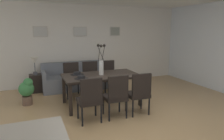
# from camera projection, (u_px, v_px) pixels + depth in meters

# --- Properties ---
(ground_plane) EXTENTS (9.00, 9.00, 0.00)m
(ground_plane) POSITION_uv_depth(u_px,v_px,m) (116.00, 121.00, 4.22)
(ground_plane) COLOR tan
(back_wall_panel) EXTENTS (9.00, 0.10, 2.60)m
(back_wall_panel) POSITION_uv_depth(u_px,v_px,m) (79.00, 45.00, 6.93)
(back_wall_panel) COLOR silver
(back_wall_panel) RESTS_ON ground
(dining_table) EXTENTS (1.80, 0.99, 0.74)m
(dining_table) POSITION_uv_depth(u_px,v_px,m) (101.00, 78.00, 5.07)
(dining_table) COLOR black
(dining_table) RESTS_ON ground
(dining_chair_near_left) EXTENTS (0.44, 0.44, 0.92)m
(dining_chair_near_left) POSITION_uv_depth(u_px,v_px,m) (90.00, 98.00, 4.08)
(dining_chair_near_left) COLOR black
(dining_chair_near_left) RESTS_ON ground
(dining_chair_near_right) EXTENTS (0.45, 0.45, 0.92)m
(dining_chair_near_right) POSITION_uv_depth(u_px,v_px,m) (72.00, 78.00, 5.73)
(dining_chair_near_right) COLOR black
(dining_chair_near_right) RESTS_ON ground
(dining_chair_far_left) EXTENTS (0.44, 0.44, 0.92)m
(dining_chair_far_left) POSITION_uv_depth(u_px,v_px,m) (116.00, 94.00, 4.29)
(dining_chair_far_left) COLOR black
(dining_chair_far_left) RESTS_ON ground
(dining_chair_far_right) EXTENTS (0.47, 0.47, 0.92)m
(dining_chair_far_right) POSITION_uv_depth(u_px,v_px,m) (91.00, 76.00, 5.90)
(dining_chair_far_right) COLOR black
(dining_chair_far_right) RESTS_ON ground
(dining_chair_mid_left) EXTENTS (0.46, 0.46, 0.92)m
(dining_chair_mid_left) POSITION_uv_depth(u_px,v_px,m) (139.00, 92.00, 4.48)
(dining_chair_mid_left) COLOR black
(dining_chair_mid_left) RESTS_ON ground
(dining_chair_mid_right) EXTENTS (0.45, 0.45, 0.92)m
(dining_chair_mid_right) POSITION_uv_depth(u_px,v_px,m) (109.00, 75.00, 6.08)
(dining_chair_mid_right) COLOR black
(dining_chair_mid_right) RESTS_ON ground
(centerpiece_vase) EXTENTS (0.21, 0.23, 0.73)m
(centerpiece_vase) POSITION_uv_depth(u_px,v_px,m) (101.00, 63.00, 5.00)
(centerpiece_vase) COLOR silver
(centerpiece_vase) RESTS_ON dining_table
(placemat_near_left) EXTENTS (0.32, 0.32, 0.01)m
(placemat_near_left) POSITION_uv_depth(u_px,v_px,m) (81.00, 79.00, 4.65)
(placemat_near_left) COLOR black
(placemat_near_left) RESTS_ON dining_table
(bowl_near_left) EXTENTS (0.17, 0.17, 0.07)m
(bowl_near_left) POSITION_uv_depth(u_px,v_px,m) (81.00, 77.00, 4.65)
(bowl_near_left) COLOR black
(bowl_near_left) RESTS_ON dining_table
(placemat_near_right) EXTENTS (0.32, 0.32, 0.01)m
(placemat_near_right) POSITION_uv_depth(u_px,v_px,m) (77.00, 75.00, 5.06)
(placemat_near_right) COLOR black
(placemat_near_right) RESTS_ON dining_table
(bowl_near_right) EXTENTS (0.17, 0.17, 0.07)m
(bowl_near_right) POSITION_uv_depth(u_px,v_px,m) (77.00, 73.00, 5.05)
(bowl_near_right) COLOR black
(bowl_near_right) RESTS_ON dining_table
(sofa) EXTENTS (1.95, 0.84, 0.80)m
(sofa) POSITION_uv_depth(u_px,v_px,m) (75.00, 79.00, 6.53)
(sofa) COLOR slate
(sofa) RESTS_ON ground
(side_table) EXTENTS (0.36, 0.36, 0.52)m
(side_table) POSITION_uv_depth(u_px,v_px,m) (36.00, 83.00, 6.15)
(side_table) COLOR black
(side_table) RESTS_ON ground
(table_lamp) EXTENTS (0.22, 0.22, 0.51)m
(table_lamp) POSITION_uv_depth(u_px,v_px,m) (34.00, 62.00, 6.02)
(table_lamp) COLOR #4C4C51
(table_lamp) RESTS_ON side_table
(framed_picture_left) EXTENTS (0.43, 0.03, 0.32)m
(framed_picture_left) POSITION_uv_depth(u_px,v_px,m) (40.00, 32.00, 6.36)
(framed_picture_left) COLOR #B2ADA3
(framed_picture_center) EXTENTS (0.44, 0.03, 0.30)m
(framed_picture_center) POSITION_uv_depth(u_px,v_px,m) (80.00, 31.00, 6.80)
(framed_picture_center) COLOR #B2ADA3
(framed_picture_right) EXTENTS (0.37, 0.03, 0.31)m
(framed_picture_right) POSITION_uv_depth(u_px,v_px,m) (115.00, 31.00, 7.24)
(framed_picture_right) COLOR #B2ADA3
(potted_plant) EXTENTS (0.36, 0.36, 0.67)m
(potted_plant) POSITION_uv_depth(u_px,v_px,m) (27.00, 90.00, 5.07)
(potted_plant) COLOR brown
(potted_plant) RESTS_ON ground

